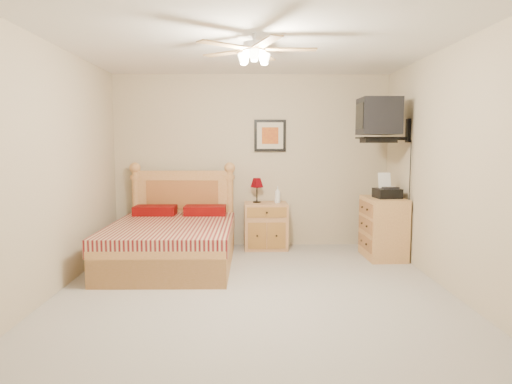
% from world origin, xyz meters
% --- Properties ---
extents(floor, '(4.50, 4.50, 0.00)m').
position_xyz_m(floor, '(0.00, 0.00, 0.00)').
color(floor, '#9E978E').
rests_on(floor, ground).
extents(ceiling, '(4.00, 4.50, 0.04)m').
position_xyz_m(ceiling, '(0.00, 0.00, 2.50)').
color(ceiling, white).
rests_on(ceiling, ground).
extents(wall_back, '(4.00, 0.04, 2.50)m').
position_xyz_m(wall_back, '(0.00, 2.25, 1.25)').
color(wall_back, '#BCAB8A').
rests_on(wall_back, ground).
extents(wall_front, '(4.00, 0.04, 2.50)m').
position_xyz_m(wall_front, '(0.00, -2.25, 1.25)').
color(wall_front, '#BCAB8A').
rests_on(wall_front, ground).
extents(wall_left, '(0.04, 4.50, 2.50)m').
position_xyz_m(wall_left, '(-2.00, 0.00, 1.25)').
color(wall_left, '#BCAB8A').
rests_on(wall_left, ground).
extents(wall_right, '(0.04, 4.50, 2.50)m').
position_xyz_m(wall_right, '(2.00, 0.00, 1.25)').
color(wall_right, '#BCAB8A').
rests_on(wall_right, ground).
extents(bed, '(1.48, 1.94, 1.24)m').
position_xyz_m(bed, '(-1.00, 1.12, 0.62)').
color(bed, '#B7823D').
rests_on(bed, ground).
extents(nightstand, '(0.62, 0.47, 0.66)m').
position_xyz_m(nightstand, '(0.20, 2.00, 0.33)').
color(nightstand, '#B6834E').
rests_on(nightstand, ground).
extents(table_lamp, '(0.23, 0.23, 0.35)m').
position_xyz_m(table_lamp, '(0.08, 2.07, 0.84)').
color(table_lamp, '#5F030A').
rests_on(table_lamp, nightstand).
extents(lotion_bottle, '(0.10, 0.10, 0.24)m').
position_xyz_m(lotion_bottle, '(0.37, 2.00, 0.78)').
color(lotion_bottle, white).
rests_on(lotion_bottle, nightstand).
extents(framed_picture, '(0.46, 0.04, 0.46)m').
position_xyz_m(framed_picture, '(0.27, 2.23, 1.62)').
color(framed_picture, black).
rests_on(framed_picture, wall_back).
extents(dresser, '(0.49, 0.69, 0.80)m').
position_xyz_m(dresser, '(1.73, 1.44, 0.40)').
color(dresser, '#A7733F').
rests_on(dresser, ground).
extents(fax_machine, '(0.34, 0.36, 0.32)m').
position_xyz_m(fax_machine, '(1.75, 1.39, 0.97)').
color(fax_machine, black).
rests_on(fax_machine, dresser).
extents(magazine_lower, '(0.28, 0.32, 0.03)m').
position_xyz_m(magazine_lower, '(1.73, 1.66, 0.82)').
color(magazine_lower, beige).
rests_on(magazine_lower, dresser).
extents(magazine_upper, '(0.20, 0.26, 0.02)m').
position_xyz_m(magazine_upper, '(1.72, 1.66, 0.84)').
color(magazine_upper, gray).
rests_on(magazine_upper, magazine_lower).
extents(wall_tv, '(0.56, 0.46, 0.58)m').
position_xyz_m(wall_tv, '(1.75, 1.34, 1.81)').
color(wall_tv, black).
rests_on(wall_tv, wall_right).
extents(ceiling_fan, '(1.14, 1.14, 0.28)m').
position_xyz_m(ceiling_fan, '(0.00, -0.20, 2.36)').
color(ceiling_fan, white).
rests_on(ceiling_fan, ceiling).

